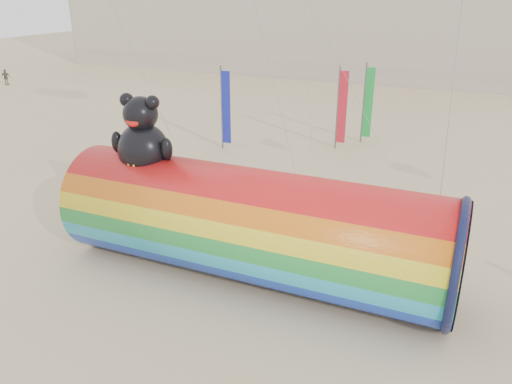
% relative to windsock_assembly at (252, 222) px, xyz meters
% --- Properties ---
extents(ground, '(160.00, 160.00, 0.00)m').
position_rel_windsock_assembly_xyz_m(ground, '(-1.14, 0.35, -2.08)').
color(ground, '#CCB58C').
rests_on(ground, ground).
extents(windsock_assembly, '(13.60, 4.14, 6.27)m').
position_rel_windsock_assembly_xyz_m(windsock_assembly, '(0.00, 0.00, 0.00)').
color(windsock_assembly, red).
rests_on(windsock_assembly, ground).
extents(festival_banners, '(8.43, 5.02, 5.20)m').
position_rel_windsock_assembly_xyz_m(festival_banners, '(-2.85, 15.68, 0.56)').
color(festival_banners, '#59595E').
rests_on(festival_banners, ground).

